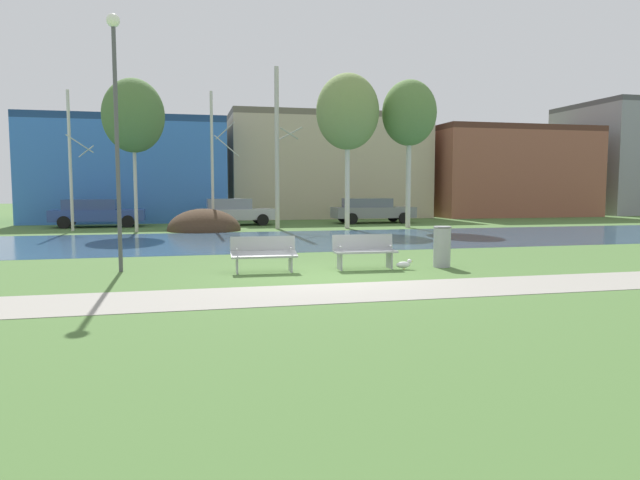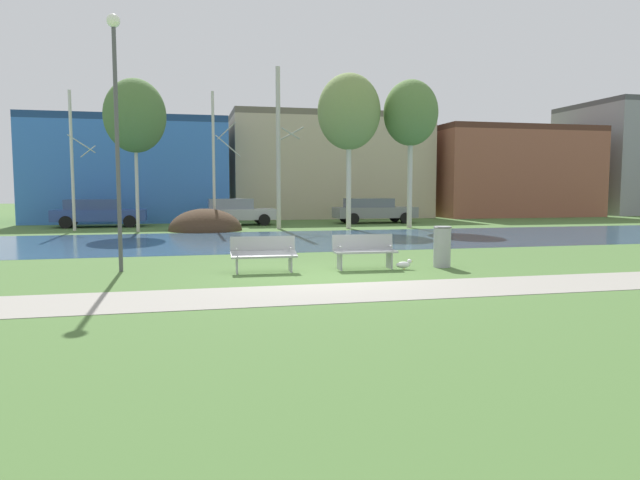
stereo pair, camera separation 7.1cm
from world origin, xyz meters
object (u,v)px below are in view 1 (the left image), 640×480
seagull (404,264)px  parked_hatch_third_grey (372,210)px  bench_right (364,250)px  streetlamp (116,105)px  trash_bin (442,246)px  parked_van_nearest_blue (96,212)px  parked_sedan_second_silver (233,211)px  bench_left (264,253)px

seagull → parked_hatch_third_grey: 19.33m
bench_right → streetlamp: 7.04m
bench_right → trash_bin: (2.08, -0.13, 0.08)m
bench_right → parked_van_nearest_blue: (-9.00, 18.29, 0.30)m
parked_van_nearest_blue → parked_sedan_second_silver: (7.19, -0.08, 0.00)m
trash_bin → parked_hatch_third_grey: parked_hatch_third_grey is taller
bench_right → seagull: bench_right is taller
trash_bin → seagull: trash_bin is taller
parked_van_nearest_blue → parked_hatch_third_grey: (15.27, -0.07, -0.00)m
bench_right → trash_bin: 2.09m
bench_left → parked_hatch_third_grey: parked_hatch_third_grey is taller
bench_left → parked_hatch_third_grey: 20.26m
parked_sedan_second_silver → parked_hatch_third_grey: parked_sedan_second_silver is taller
parked_sedan_second_silver → parked_hatch_third_grey: bearing=0.1°
streetlamp → parked_hatch_third_grey: size_ratio=1.29×
trash_bin → parked_sedan_second_silver: parked_sedan_second_silver is taller
parked_sedan_second_silver → parked_hatch_third_grey: (8.08, 0.01, -0.00)m
trash_bin → parked_van_nearest_blue: (-11.08, 18.42, 0.22)m
parked_van_nearest_blue → parked_sedan_second_silver: parked_sedan_second_silver is taller
bench_right → parked_sedan_second_silver: parked_sedan_second_silver is taller
bench_left → streetlamp: size_ratio=0.26×
seagull → trash_bin: bearing=10.9°
seagull → streetlamp: streetlamp is taller
bench_left → streetlamp: (-3.42, 0.90, 3.57)m
bench_left → bench_right: (2.58, 0.00, 0.00)m
bench_right → parked_hatch_third_grey: 19.27m
trash_bin → streetlamp: 8.87m
parked_hatch_third_grey → parked_van_nearest_blue: bearing=179.7°
bench_left → parked_sedan_second_silver: (0.76, 18.21, 0.30)m
parked_van_nearest_blue → parked_sedan_second_silver: 7.19m
parked_van_nearest_blue → parked_hatch_third_grey: parked_van_nearest_blue is taller
seagull → streetlamp: 8.07m
streetlamp → parked_van_nearest_blue: bearing=99.8°
trash_bin → streetlamp: size_ratio=0.17×
bench_left → parked_van_nearest_blue: parked_van_nearest_blue is taller
bench_right → seagull: bearing=-20.2°
seagull → bench_right: bearing=159.8°
bench_left → streetlamp: 5.03m
seagull → parked_sedan_second_silver: parked_sedan_second_silver is taller
bench_right → streetlamp: size_ratio=0.26×
bench_right → parked_sedan_second_silver: 18.30m
parked_sedan_second_silver → streetlamp: bearing=-103.6°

